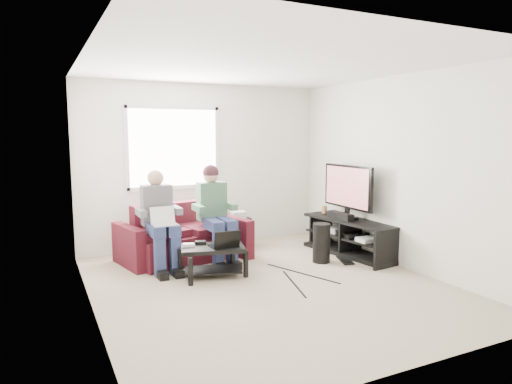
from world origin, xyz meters
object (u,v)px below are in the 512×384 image
(sofa, at_px, (183,239))
(end_table, at_px, (238,231))
(coffee_table, at_px, (213,254))
(tv_stand, at_px, (351,239))
(tv, at_px, (348,188))
(subwoofer, at_px, (321,243))

(sofa, relative_size, end_table, 3.24)
(coffee_table, xyz_separation_m, tv_stand, (2.25, 0.10, -0.05))
(sofa, xyz_separation_m, end_table, (1.03, 0.33, -0.04))
(tv, bearing_deg, subwoofer, -157.80)
(tv, bearing_deg, tv_stand, -88.53)
(sofa, height_order, end_table, sofa)
(tv_stand, distance_m, subwoofer, 0.65)
(tv_stand, relative_size, end_table, 2.90)
(sofa, bearing_deg, end_table, 17.84)
(subwoofer, bearing_deg, tv_stand, 13.97)
(tv, bearing_deg, sofa, 162.47)
(sofa, xyz_separation_m, subwoofer, (1.73, -1.00, -0.02))
(coffee_table, bearing_deg, subwoofer, -1.89)
(sofa, xyz_separation_m, coffee_table, (0.10, -0.95, -0.01))
(tv_stand, xyz_separation_m, end_table, (-1.33, 1.17, 0.02))
(end_table, bearing_deg, tv_stand, -41.41)
(sofa, height_order, subwoofer, sofa)
(tv_stand, relative_size, tv, 1.53)
(end_table, bearing_deg, subwoofer, -62.35)
(tv_stand, height_order, subwoofer, subwoofer)
(coffee_table, bearing_deg, tv, 5.18)
(coffee_table, bearing_deg, tv_stand, 2.65)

